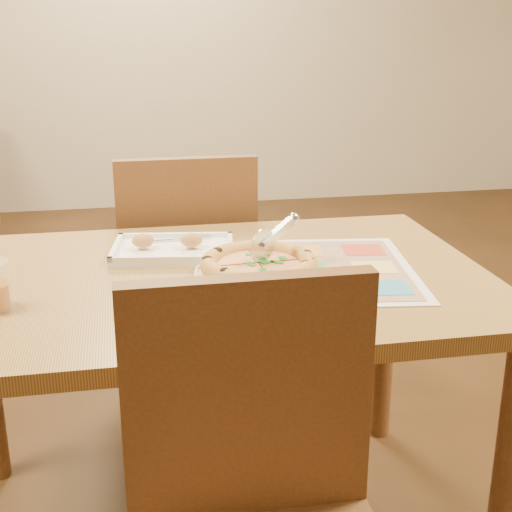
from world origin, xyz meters
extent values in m
plane|color=tan|center=(0.00, 3.50, 1.35)|extent=(6.00, 0.00, 6.00)
cube|color=olive|center=(0.00, 0.00, 0.70)|extent=(1.30, 0.85, 0.04)
cylinder|color=brown|center=(0.59, -0.36, 0.34)|extent=(0.06, 0.06, 0.68)
cylinder|color=brown|center=(0.59, 0.36, 0.34)|extent=(0.06, 0.06, 0.68)
cube|color=brown|center=(0.00, -0.51, 0.68)|extent=(0.42, 0.04, 0.45)
cube|color=brown|center=(0.00, 0.70, 0.45)|extent=(0.42, 0.42, 0.04)
cube|color=brown|center=(0.00, 0.51, 0.68)|extent=(0.42, 0.04, 0.45)
cylinder|color=white|center=(0.10, -0.03, 0.73)|extent=(0.34, 0.34, 0.02)
cylinder|color=#E2A64D|center=(0.11, -0.03, 0.74)|extent=(0.26, 0.26, 0.01)
cylinder|color=#DFBE79|center=(0.11, -0.03, 0.75)|extent=(0.22, 0.22, 0.01)
torus|color=#E2A64D|center=(0.11, -0.03, 0.75)|extent=(0.27, 0.27, 0.04)
cylinder|color=silver|center=(0.12, -0.03, 0.79)|extent=(0.07, 0.05, 0.08)
cube|color=silver|center=(0.17, 0.01, 0.81)|extent=(0.10, 0.09, 0.06)
cube|color=white|center=(-0.07, 0.16, 0.73)|extent=(0.32, 0.25, 0.02)
cube|color=silver|center=(-0.07, 0.16, 0.74)|extent=(0.15, 0.02, 0.00)
ellipsoid|color=#C77D47|center=(-0.14, 0.18, 0.76)|extent=(0.06, 0.04, 0.04)
ellipsoid|color=#C77D47|center=(-0.02, 0.16, 0.76)|extent=(0.06, 0.04, 0.04)
cube|color=silver|center=(0.31, -0.02, 0.72)|extent=(0.40, 0.51, 0.00)
camera|label=1|loc=(-0.18, -1.54, 1.29)|focal=50.00mm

